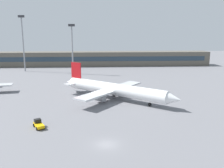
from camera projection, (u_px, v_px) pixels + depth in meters
The scene contains 6 objects.
ground_plane at pixel (102, 92), 83.06m from camera, with size 400.00×400.00×0.00m, color slate.
terminal_building at pixel (100, 59), 152.46m from camera, with size 140.60×12.13×9.00m.
airplane_near at pixel (115, 89), 73.65m from camera, with size 34.80×30.01×10.50m.
baggage_tug_yellow at pixel (39, 124), 51.82m from camera, with size 3.09×3.87×1.75m.
floodlight_tower_west at pixel (23, 40), 127.14m from camera, with size 3.20×0.80×29.87m.
floodlight_tower_east at pixel (72, 45), 119.29m from camera, with size 3.20×0.80×24.99m.
Camera 1 is at (-1.53, -40.71, 20.13)m, focal length 37.95 mm.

